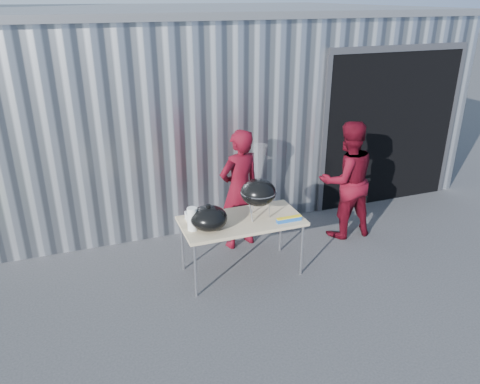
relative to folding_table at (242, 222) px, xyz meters
name	(u,v)px	position (x,y,z in m)	size (l,w,h in m)	color
ground	(237,292)	(-0.21, -0.40, -0.71)	(80.00, 80.00, 0.00)	#323234
building	(201,91)	(0.71, 4.19, 0.83)	(8.20, 6.20, 3.10)	silver
folding_table	(242,222)	(0.00, 0.00, 0.00)	(1.50, 0.75, 0.75)	tan
kettle_grill	(258,186)	(0.21, -0.01, 0.46)	(0.44, 0.44, 0.94)	black
grill_lid	(209,218)	(-0.45, -0.10, 0.18)	(0.44, 0.44, 0.32)	black
paper_towels	(192,219)	(-0.63, -0.05, 0.18)	(0.12, 0.12, 0.28)	white
white_tub	(194,216)	(-0.55, 0.20, 0.09)	(0.20, 0.15, 0.10)	white
foil_box	(289,219)	(0.52, -0.25, 0.07)	(0.32, 0.05, 0.06)	#194FA3
person_cook	(240,190)	(0.22, 0.69, 0.14)	(0.62, 0.41, 1.70)	#4A0612
person_bystander	(346,180)	(1.77, 0.46, 0.15)	(0.84, 0.65, 1.72)	#4A0612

